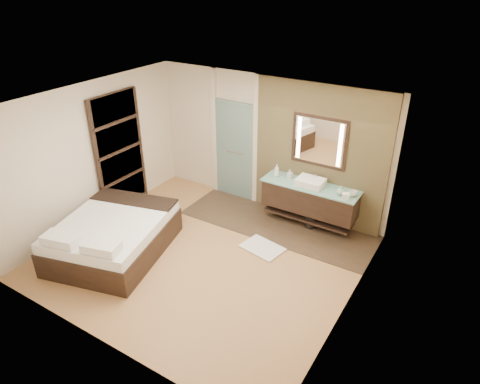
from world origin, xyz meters
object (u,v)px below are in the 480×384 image
Objects in this scene: waste_bin at (311,222)px; mirror_unit at (319,141)px; vanity at (310,198)px; bed at (113,236)px.

mirror_unit is at bearing 105.89° from waste_bin.
waste_bin is (0.09, -0.07, -0.45)m from vanity.
waste_bin is at bearing -74.11° from mirror_unit.
bed is (-2.52, -2.61, -0.25)m from vanity.
vanity is 3.64m from bed.
vanity is 1.10m from mirror_unit.
mirror_unit is at bearing 33.95° from bed.
vanity reaches higher than bed.
bed reaches higher than waste_bin.
vanity is at bearing 31.45° from bed.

